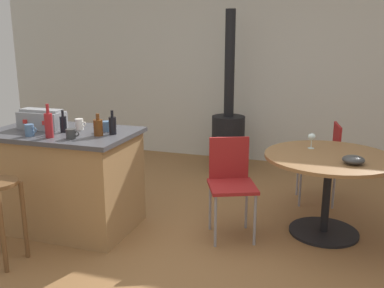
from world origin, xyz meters
TOP-DOWN VIEW (x-y plane):
  - ground_plane at (0.00, 0.00)m, footprint 8.80×8.80m
  - back_wall at (0.00, 2.99)m, footprint 8.00×0.10m
  - kitchen_island at (-1.21, 0.16)m, footprint 1.31×0.83m
  - dining_table at (1.11, 0.75)m, footprint 1.13×1.13m
  - folding_chair_far at (1.06, 1.54)m, footprint 0.46×0.46m
  - folding_chair_left at (0.30, 0.47)m, footprint 0.53×0.53m
  - wood_stove at (-0.19, 2.40)m, footprint 0.44×0.45m
  - toolbox at (-1.44, 0.20)m, footprint 0.42×0.22m
  - bottle_0 at (-0.71, 0.20)m, footprint 0.07×0.07m
  - bottle_1 at (-0.80, 0.11)m, footprint 0.08×0.08m
  - bottle_2 at (-1.15, -0.09)m, footprint 0.07×0.07m
  - bottle_3 at (-1.16, 0.13)m, footprint 0.06×0.06m
  - cup_0 at (-0.82, 0.28)m, footprint 0.12×0.08m
  - cup_1 at (-0.96, -0.06)m, footprint 0.12×0.09m
  - cup_2 at (-1.09, 0.26)m, footprint 0.11×0.07m
  - cup_3 at (-1.35, -0.09)m, footprint 0.11×0.08m
  - wine_glass at (0.94, 0.95)m, footprint 0.07×0.07m
  - serving_bowl at (1.30, 0.54)m, footprint 0.18×0.18m

SIDE VIEW (x-z plane):
  - ground_plane at x=0.00m, z-range 0.00..0.00m
  - kitchen_island at x=-1.21m, z-range 0.00..0.92m
  - folding_chair_far at x=1.06m, z-range 0.08..0.94m
  - wood_stove at x=-0.19m, z-range -0.53..1.56m
  - folding_chair_left at x=0.30m, z-range 0.09..0.96m
  - dining_table at x=1.11m, z-range 0.20..0.94m
  - serving_bowl at x=1.30m, z-range 0.74..0.81m
  - wine_glass at x=0.94m, z-range 0.77..0.92m
  - cup_1 at x=-0.96m, z-range 0.92..1.00m
  - cup_0 at x=-0.82m, z-range 0.92..1.01m
  - cup_3 at x=-1.35m, z-range 0.92..1.02m
  - cup_2 at x=-1.09m, z-range 0.92..1.02m
  - bottle_1 at x=-0.80m, z-range 0.90..1.09m
  - bottle_3 at x=-1.16m, z-range 0.90..1.10m
  - bottle_0 at x=-0.71m, z-range 0.90..1.11m
  - toolbox at x=-1.44m, z-range 0.92..1.10m
  - bottle_2 at x=-1.15m, z-range 0.89..1.18m
  - back_wall at x=0.00m, z-range 0.00..2.70m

